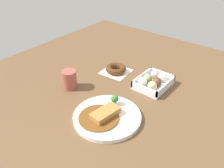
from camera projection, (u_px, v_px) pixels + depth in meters
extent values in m
plane|color=brown|center=(125.00, 99.00, 1.07)|extent=(1.60, 1.60, 0.00)
cylinder|color=white|center=(107.00, 117.00, 0.95)|extent=(0.28, 0.28, 0.02)
cylinder|color=brown|center=(99.00, 118.00, 0.93)|extent=(0.16, 0.16, 0.01)
cube|color=#A87538|center=(105.00, 113.00, 0.93)|extent=(0.13, 0.07, 0.02)
cylinder|color=white|center=(118.00, 112.00, 0.96)|extent=(0.05, 0.05, 0.00)
ellipsoid|color=yellow|center=(118.00, 110.00, 0.96)|extent=(0.02, 0.02, 0.01)
cylinder|color=#8CB766|center=(115.00, 102.00, 1.01)|extent=(0.01, 0.01, 0.02)
sphere|color=#387A2D|center=(115.00, 99.00, 0.99)|extent=(0.03, 0.03, 0.03)
cube|color=silver|center=(153.00, 85.00, 1.16)|extent=(0.18, 0.14, 0.01)
cube|color=silver|center=(162.00, 74.00, 1.20)|extent=(0.01, 0.14, 0.03)
cube|color=silver|center=(144.00, 89.00, 1.09)|extent=(0.01, 0.14, 0.03)
cube|color=silver|center=(142.00, 77.00, 1.18)|extent=(0.18, 0.01, 0.03)
cube|color=silver|center=(166.00, 86.00, 1.11)|extent=(0.18, 0.01, 0.03)
sphere|color=pink|center=(155.00, 74.00, 1.19)|extent=(0.05, 0.05, 0.05)
sphere|color=#84A860|center=(148.00, 78.00, 1.15)|extent=(0.05, 0.05, 0.05)
sphere|color=silver|center=(143.00, 82.00, 1.13)|extent=(0.05, 0.05, 0.05)
sphere|color=#EFE5C6|center=(163.00, 78.00, 1.16)|extent=(0.05, 0.05, 0.05)
sphere|color=brown|center=(157.00, 82.00, 1.13)|extent=(0.05, 0.05, 0.05)
sphere|color=#DBB77A|center=(152.00, 86.00, 1.10)|extent=(0.05, 0.05, 0.05)
cube|color=white|center=(116.00, 72.00, 1.28)|extent=(0.15, 0.15, 0.00)
torus|color=#4C2B14|center=(116.00, 69.00, 1.27)|extent=(0.11, 0.11, 0.03)
cylinder|color=#9E4C42|center=(69.00, 80.00, 1.12)|extent=(0.07, 0.07, 0.09)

